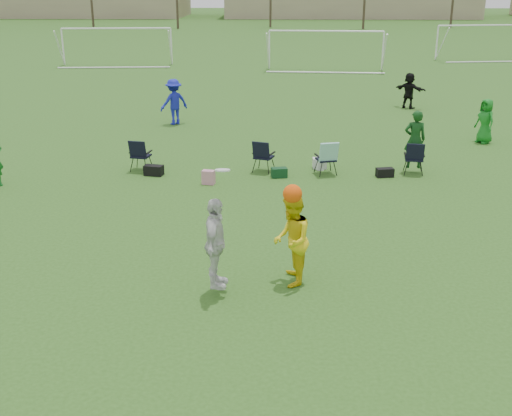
{
  "coord_description": "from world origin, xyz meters",
  "views": [
    {
      "loc": [
        0.89,
        -10.39,
        5.46
      ],
      "look_at": [
        0.5,
        1.43,
        1.25
      ],
      "focal_mm": 45.0,
      "sensor_mm": 36.0,
      "label": 1
    }
  ],
  "objects_px": {
    "center_contest": "(262,240)",
    "goal_mid": "(326,39)",
    "goal_left": "(117,36)",
    "goal_right": "(487,32)",
    "fielder_blue": "(174,102)",
    "fielder_black": "(409,90)",
    "fielder_green_far": "(485,121)"
  },
  "relations": [
    {
      "from": "fielder_green_far",
      "to": "fielder_black",
      "type": "height_order",
      "value": "fielder_black"
    },
    {
      "from": "goal_right",
      "to": "fielder_blue",
      "type": "bearing_deg",
      "value": -137.73
    },
    {
      "from": "center_contest",
      "to": "goal_mid",
      "type": "height_order",
      "value": "goal_mid"
    },
    {
      "from": "fielder_green_far",
      "to": "goal_right",
      "type": "height_order",
      "value": "goal_right"
    },
    {
      "from": "goal_mid",
      "to": "goal_right",
      "type": "distance_m",
      "value": 13.42
    },
    {
      "from": "fielder_blue",
      "to": "fielder_green_far",
      "type": "xyz_separation_m",
      "value": [
        11.44,
        -2.75,
        -0.12
      ]
    },
    {
      "from": "fielder_black",
      "to": "goal_left",
      "type": "relative_size",
      "value": 0.21
    },
    {
      "from": "fielder_blue",
      "to": "fielder_green_far",
      "type": "relative_size",
      "value": 1.15
    },
    {
      "from": "fielder_green_far",
      "to": "center_contest",
      "type": "xyz_separation_m",
      "value": [
        -7.6,
        -11.66,
        0.17
      ]
    },
    {
      "from": "fielder_green_far",
      "to": "fielder_black",
      "type": "relative_size",
      "value": 0.99
    },
    {
      "from": "fielder_blue",
      "to": "goal_mid",
      "type": "bearing_deg",
      "value": -148.91
    },
    {
      "from": "fielder_green_far",
      "to": "goal_left",
      "type": "bearing_deg",
      "value": -168.43
    },
    {
      "from": "fielder_green_far",
      "to": "center_contest",
      "type": "distance_m",
      "value": 13.92
    },
    {
      "from": "fielder_black",
      "to": "goal_right",
      "type": "distance_m",
      "value": 21.43
    },
    {
      "from": "fielder_black",
      "to": "center_contest",
      "type": "xyz_separation_m",
      "value": [
        -6.18,
        -18.19,
        0.16
      ]
    },
    {
      "from": "fielder_green_far",
      "to": "fielder_black",
      "type": "distance_m",
      "value": 6.68
    },
    {
      "from": "fielder_blue",
      "to": "center_contest",
      "type": "distance_m",
      "value": 14.92
    },
    {
      "from": "fielder_blue",
      "to": "goal_mid",
      "type": "xyz_separation_m",
      "value": [
        7.2,
        17.1,
        1.02
      ]
    },
    {
      "from": "goal_mid",
      "to": "goal_right",
      "type": "height_order",
      "value": "same"
    },
    {
      "from": "center_contest",
      "to": "goal_left",
      "type": "bearing_deg",
      "value": 107.62
    },
    {
      "from": "fielder_green_far",
      "to": "center_contest",
      "type": "relative_size",
      "value": 0.66
    },
    {
      "from": "goal_right",
      "to": "center_contest",
      "type": "bearing_deg",
      "value": -120.25
    },
    {
      "from": "center_contest",
      "to": "goal_right",
      "type": "xyz_separation_m",
      "value": [
        15.35,
        37.52,
        0.97
      ]
    },
    {
      "from": "fielder_green_far",
      "to": "goal_right",
      "type": "xyz_separation_m",
      "value": [
        7.76,
        25.85,
        1.14
      ]
    },
    {
      "from": "fielder_blue",
      "to": "goal_left",
      "type": "height_order",
      "value": "goal_left"
    },
    {
      "from": "goal_mid",
      "to": "fielder_blue",
      "type": "bearing_deg",
      "value": -108.83
    },
    {
      "from": "center_contest",
      "to": "goal_right",
      "type": "distance_m",
      "value": 40.55
    },
    {
      "from": "fielder_blue",
      "to": "goal_right",
      "type": "xyz_separation_m",
      "value": [
        19.2,
        23.1,
        1.02
      ]
    },
    {
      "from": "fielder_black",
      "to": "goal_left",
      "type": "distance_m",
      "value": 22.79
    },
    {
      "from": "fielder_green_far",
      "to": "goal_left",
      "type": "height_order",
      "value": "goal_left"
    },
    {
      "from": "fielder_green_far",
      "to": "goal_left",
      "type": "distance_m",
      "value": 28.49
    },
    {
      "from": "center_contest",
      "to": "fielder_black",
      "type": "bearing_deg",
      "value": 71.24
    }
  ]
}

